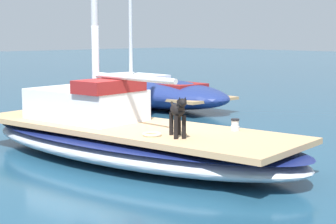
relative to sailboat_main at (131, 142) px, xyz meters
The scene contains 7 objects.
ground_plane 0.34m from the sailboat_main, ahead, with size 120.00×120.00×0.00m, color navy.
sailboat_main is the anchor object (origin of this frame).
cabin_house 1.30m from the sailboat_main, 98.10° to the left, with size 1.68×2.39×0.84m.
dog_black 1.66m from the sailboat_main, 98.65° to the right, with size 0.57×0.84×0.70m.
deck_winch 2.00m from the sailboat_main, 60.96° to the right, with size 0.16×0.16×0.21m.
coiled_rope 1.19m from the sailboat_main, 112.03° to the right, with size 0.32×0.32×0.04m, color beige.
moored_boat_starboard_side 7.81m from the sailboat_main, 46.39° to the left, with size 2.56×7.00×7.78m.
Camera 1 is at (-6.60, -7.84, 2.35)m, focal length 59.66 mm.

